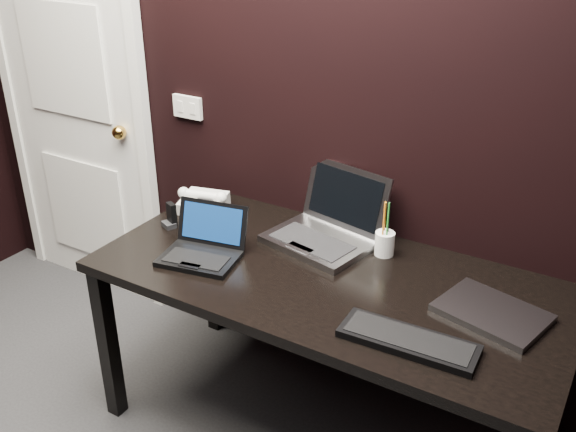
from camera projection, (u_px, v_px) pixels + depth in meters
The scene contains 11 objects.
wall_back at pixel (311, 85), 2.50m from camera, with size 4.00×4.00×0.00m, color black.
door at pixel (73, 101), 3.21m from camera, with size 0.99×0.10×2.14m.
wall_switch at pixel (188, 107), 2.85m from camera, with size 0.15×0.02×0.10m.
desk at pixel (327, 293), 2.33m from camera, with size 1.70×0.80×0.74m.
netbook at pixel (203, 248), 2.40m from camera, with size 0.32×0.30×0.18m.
silver_laptop at pixel (325, 229), 2.51m from camera, with size 0.45×0.42×0.27m.
ext_keyboard at pixel (408, 341), 1.94m from camera, with size 0.43×0.16×0.03m.
closed_laptop at pixel (492, 313), 2.07m from camera, with size 0.38×0.31×0.02m.
desk_phone at pixel (203, 202), 2.76m from camera, with size 0.23×0.21×0.11m.
mobile_phone at pixel (171, 218), 2.62m from camera, with size 0.07×0.07×0.10m.
pen_cup at pixel (385, 243), 2.41m from camera, with size 0.08×0.08×0.22m.
Camera 1 is at (1.19, -0.36, 1.95)m, focal length 40.00 mm.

